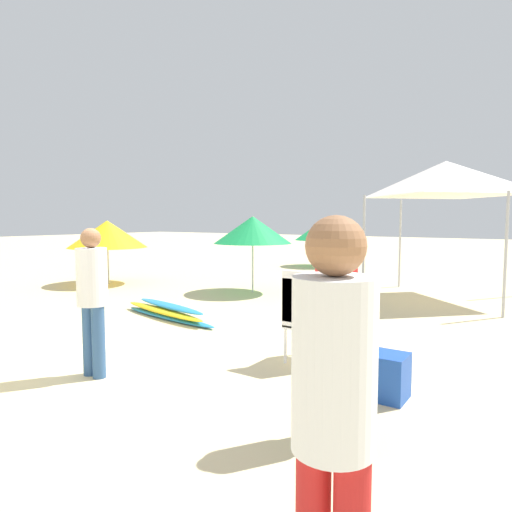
# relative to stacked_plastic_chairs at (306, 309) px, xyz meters

# --- Properties ---
(ground) EXTENTS (80.00, 80.00, 0.00)m
(ground) POSITION_rel_stacked_plastic_chairs_xyz_m (-2.19, -1.84, -0.65)
(ground) COLOR beige
(stacked_plastic_chairs) EXTENTS (0.48, 0.48, 1.11)m
(stacked_plastic_chairs) POSITION_rel_stacked_plastic_chairs_xyz_m (0.00, 0.00, 0.00)
(stacked_plastic_chairs) COLOR white
(stacked_plastic_chairs) RESTS_ON ground
(surfboard_pile) EXTENTS (2.44, 0.81, 0.24)m
(surfboard_pile) POSITION_rel_stacked_plastic_chairs_xyz_m (-3.12, 0.83, -0.54)
(surfboard_pile) COLOR #268CCC
(surfboard_pile) RESTS_ON ground
(lifeguard_near_left) EXTENTS (0.32, 0.32, 1.65)m
(lifeguard_near_left) POSITION_rel_stacked_plastic_chairs_xyz_m (1.02, -1.47, 0.30)
(lifeguard_near_left) COLOR #194C19
(lifeguard_near_left) RESTS_ON ground
(lifeguard_near_center) EXTENTS (0.32, 0.32, 1.61)m
(lifeguard_near_center) POSITION_rel_stacked_plastic_chairs_xyz_m (-1.70, -1.65, 0.27)
(lifeguard_near_center) COLOR #33598C
(lifeguard_near_center) RESTS_ON ground
(lifeguard_near_right) EXTENTS (0.32, 0.32, 1.72)m
(lifeguard_near_right) POSITION_rel_stacked_plastic_chairs_xyz_m (1.73, -3.07, 0.34)
(lifeguard_near_right) COLOR red
(lifeguard_near_right) RESTS_ON ground
(popup_canopy) EXTENTS (2.59, 2.59, 2.91)m
(popup_canopy) POSITION_rel_stacked_plastic_chairs_xyz_m (0.41, 5.41, 1.89)
(popup_canopy) COLOR #B2B2B7
(popup_canopy) RESTS_ON ground
(beach_umbrella_left) EXTENTS (1.88, 1.88, 1.61)m
(beach_umbrella_left) POSITION_rel_stacked_plastic_chairs_xyz_m (-4.66, 10.03, 0.63)
(beach_umbrella_left) COLOR beige
(beach_umbrella_left) RESTS_ON ground
(beach_umbrella_mid) EXTENTS (2.03, 2.03, 1.67)m
(beach_umbrella_mid) POSITION_rel_stacked_plastic_chairs_xyz_m (-7.35, 2.89, 0.66)
(beach_umbrella_mid) COLOR beige
(beach_umbrella_mid) RESTS_ON ground
(beach_umbrella_far) EXTENTS (1.80, 1.80, 1.77)m
(beach_umbrella_far) POSITION_rel_stacked_plastic_chairs_xyz_m (-3.43, 3.90, 0.81)
(beach_umbrella_far) COLOR beige
(beach_umbrella_far) RESTS_ON ground
(cooler_box) EXTENTS (0.52, 0.36, 0.43)m
(cooler_box) POSITION_rel_stacked_plastic_chairs_xyz_m (1.04, -0.47, -0.43)
(cooler_box) COLOR blue
(cooler_box) RESTS_ON ground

